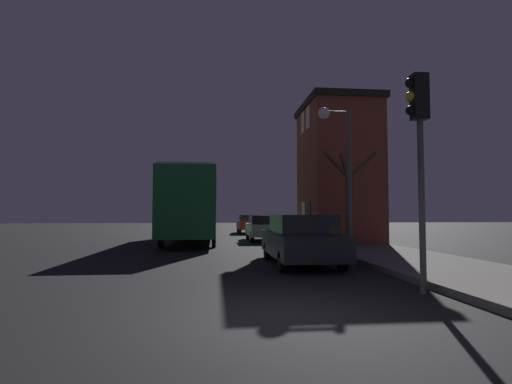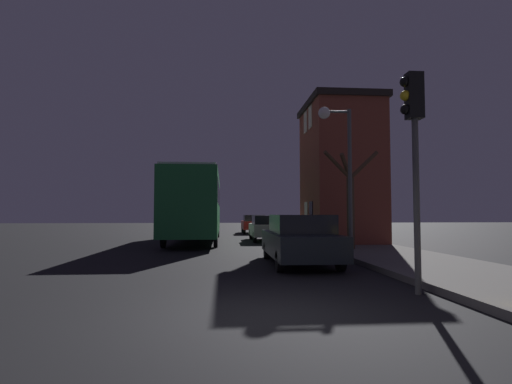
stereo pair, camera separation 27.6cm
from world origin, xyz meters
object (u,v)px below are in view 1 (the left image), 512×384
(car_far_lane, at_px, (249,223))
(car_mid_lane, at_px, (264,227))
(traffic_light, at_px, (419,135))
(car_near_lane, at_px, (301,239))
(streetlamp, at_px, (338,150))
(bus, at_px, (193,202))
(bare_tree, at_px, (349,199))

(car_far_lane, bearing_deg, car_mid_lane, -89.45)
(traffic_light, bearing_deg, car_near_lane, 106.78)
(streetlamp, distance_m, traffic_light, 6.35)
(car_far_lane, bearing_deg, car_near_lane, -90.20)
(bus, xyz_separation_m, car_far_lane, (3.84, 8.96, -1.40))
(car_far_lane, bearing_deg, bare_tree, -80.63)
(traffic_light, distance_m, car_mid_lane, 15.17)
(bare_tree, bearing_deg, car_far_lane, 99.37)
(bus, height_order, car_far_lane, bus)
(car_mid_lane, height_order, car_far_lane, car_far_lane)
(bus, xyz_separation_m, car_mid_lane, (3.92, 0.33, -1.42))
(streetlamp, distance_m, car_near_lane, 3.92)
(car_near_lane, xyz_separation_m, car_mid_lane, (0.15, 10.43, -0.02))
(traffic_light, distance_m, bus, 15.51)
(bus, height_order, car_near_lane, bus)
(bare_tree, xyz_separation_m, bus, (-6.43, 6.77, 0.09))
(bare_tree, xyz_separation_m, car_far_lane, (-2.60, 15.72, -1.31))
(bare_tree, height_order, bus, bare_tree)
(bare_tree, height_order, car_far_lane, bare_tree)
(traffic_light, relative_size, car_mid_lane, 0.97)
(streetlamp, distance_m, bus, 10.11)
(traffic_light, bearing_deg, car_mid_lane, 94.63)
(car_mid_lane, bearing_deg, streetlamp, -79.43)
(traffic_light, bearing_deg, bus, 109.35)
(traffic_light, relative_size, car_near_lane, 0.92)
(bare_tree, xyz_separation_m, car_mid_lane, (-2.51, 7.10, -1.33))
(car_mid_lane, bearing_deg, bare_tree, -70.52)
(traffic_light, xyz_separation_m, car_near_lane, (-1.36, 4.51, -2.29))
(streetlamp, distance_m, car_far_lane, 17.61)
(streetlamp, bearing_deg, traffic_light, -93.65)
(car_mid_lane, bearing_deg, car_far_lane, 90.55)
(bare_tree, bearing_deg, traffic_light, -99.42)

